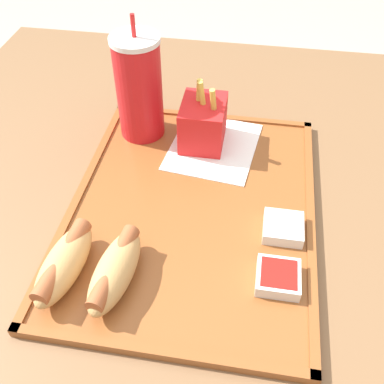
{
  "coord_description": "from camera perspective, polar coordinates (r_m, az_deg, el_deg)",
  "views": [
    {
      "loc": [
        -0.44,
        -0.08,
        1.2
      ],
      "look_at": [
        0.01,
        -0.01,
        0.74
      ],
      "focal_mm": 42.0,
      "sensor_mm": 36.0,
      "label": 1
    }
  ],
  "objects": [
    {
      "name": "hot_dog_near",
      "position": [
        0.58,
        -9.77,
        -9.75
      ],
      "size": [
        0.14,
        0.06,
        0.04
      ],
      "color": "tan",
      "rests_on": "food_tray"
    },
    {
      "name": "paper_napkin",
      "position": [
        0.77,
        2.74,
        5.8
      ],
      "size": [
        0.18,
        0.16,
        0.0
      ],
      "color": "white",
      "rests_on": "food_tray"
    },
    {
      "name": "sauce_cup_ketchup",
      "position": [
        0.59,
        10.88,
        -10.56
      ],
      "size": [
        0.06,
        0.06,
        0.02
      ],
      "color": "silver",
      "rests_on": "food_tray"
    },
    {
      "name": "sauce_cup_mayo",
      "position": [
        0.64,
        11.5,
        -4.42
      ],
      "size": [
        0.06,
        0.06,
        0.02
      ],
      "color": "silver",
      "rests_on": "food_tray"
    },
    {
      "name": "hot_dog_far",
      "position": [
        0.6,
        -15.96,
        -8.66
      ],
      "size": [
        0.14,
        0.06,
        0.04
      ],
      "color": "tan",
      "rests_on": "food_tray"
    },
    {
      "name": "food_tray",
      "position": [
        0.67,
        0.0,
        -2.09
      ],
      "size": [
        0.47,
        0.36,
        0.01
      ],
      "color": "brown",
      "rests_on": "dining_table"
    },
    {
      "name": "dining_table",
      "position": [
        0.96,
        -0.5,
        -17.08
      ],
      "size": [
        1.11,
        1.03,
        0.7
      ],
      "color": "brown",
      "rests_on": "ground_plane"
    },
    {
      "name": "soda_cup",
      "position": [
        0.76,
        -6.74,
        13.02
      ],
      "size": [
        0.08,
        0.08,
        0.21
      ],
      "color": "red",
      "rests_on": "food_tray"
    },
    {
      "name": "fries_carton",
      "position": [
        0.76,
        1.6,
        8.75
      ],
      "size": [
        0.09,
        0.07,
        0.12
      ],
      "color": "red",
      "rests_on": "food_tray"
    }
  ]
}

